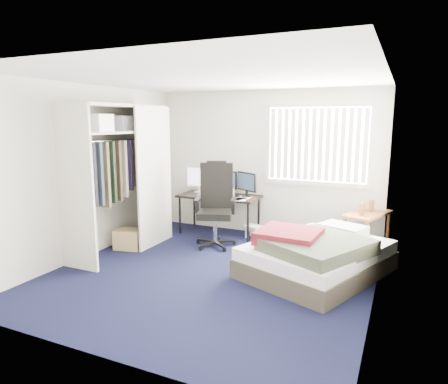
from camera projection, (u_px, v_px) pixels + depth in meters
ground at (212, 273)px, 5.28m from camera, size 4.20×4.20×0.00m
room_shell at (212, 159)px, 5.01m from camera, size 4.20×4.20×4.20m
window_assembly at (317, 145)px, 6.45m from camera, size 1.72×0.09×1.32m
closet at (119, 164)px, 5.96m from camera, size 0.64×1.84×2.22m
desk at (220, 193)px, 7.01m from camera, size 1.43×0.67×1.15m
office_chair at (216, 213)px, 6.41m from camera, size 0.81×0.81×1.35m
footstool at (253, 228)px, 6.82m from camera, size 0.31×0.27×0.22m
nightstand at (367, 217)px, 6.13m from camera, size 0.70×0.96×0.77m
bed at (316, 255)px, 5.19m from camera, size 1.96×2.23×0.62m
pine_box at (129, 239)px, 6.26m from camera, size 0.46×0.39×0.30m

